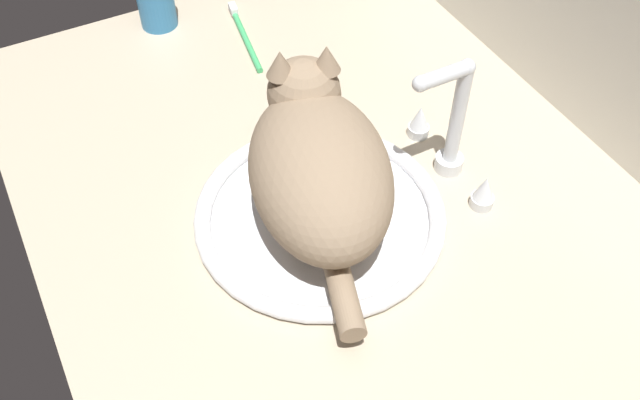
{
  "coord_description": "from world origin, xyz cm",
  "views": [
    {
      "loc": [
        57.63,
        -31.9,
        76.86
      ],
      "look_at": [
        3.23,
        -3.31,
        7.0
      ],
      "focal_mm": 40.24,
      "sensor_mm": 36.0,
      "label": 1
    }
  ],
  "objects_px": {
    "sink_basin": "(320,215)",
    "cat": "(317,160)",
    "toothbrush": "(244,36)",
    "faucet": "(451,132)"
  },
  "relations": [
    {
      "from": "faucet",
      "to": "cat",
      "type": "xyz_separation_m",
      "value": [
        -0.02,
        -0.19,
        0.02
      ]
    },
    {
      "from": "faucet",
      "to": "cat",
      "type": "distance_m",
      "value": 0.2
    },
    {
      "from": "cat",
      "to": "toothbrush",
      "type": "relative_size",
      "value": 1.92
    },
    {
      "from": "toothbrush",
      "to": "cat",
      "type": "bearing_deg",
      "value": -9.68
    },
    {
      "from": "faucet",
      "to": "toothbrush",
      "type": "height_order",
      "value": "faucet"
    },
    {
      "from": "cat",
      "to": "toothbrush",
      "type": "distance_m",
      "value": 0.42
    },
    {
      "from": "cat",
      "to": "toothbrush",
      "type": "height_order",
      "value": "cat"
    },
    {
      "from": "toothbrush",
      "to": "sink_basin",
      "type": "bearing_deg",
      "value": -10.01
    },
    {
      "from": "sink_basin",
      "to": "cat",
      "type": "xyz_separation_m",
      "value": [
        -0.02,
        0.01,
        0.09
      ]
    },
    {
      "from": "sink_basin",
      "to": "cat",
      "type": "bearing_deg",
      "value": 162.91
    }
  ]
}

